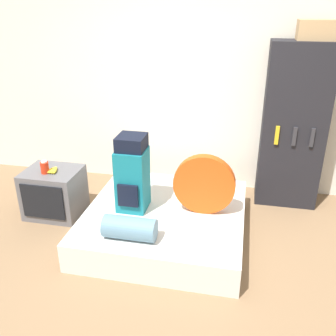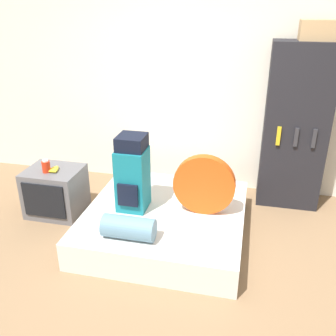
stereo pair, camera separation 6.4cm
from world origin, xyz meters
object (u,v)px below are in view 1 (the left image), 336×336
(bookshelf, at_px, (293,127))
(cardboard_box, at_px, (318,30))
(backpack, at_px, (132,174))
(canister, at_px, (45,167))
(sleeping_roll, at_px, (130,228))
(television, at_px, (54,192))
(tent_bag, at_px, (204,184))

(bookshelf, bearing_deg, cardboard_box, 12.06)
(backpack, relative_size, canister, 5.43)
(sleeping_roll, bearing_deg, bookshelf, 46.77)
(television, bearing_deg, bookshelf, 18.39)
(tent_bag, xyz_separation_m, sleeping_roll, (-0.57, -0.58, -0.19))
(backpack, relative_size, tent_bag, 1.27)
(backpack, xyz_separation_m, sleeping_roll, (0.12, -0.52, -0.26))
(backpack, height_order, canister, backpack)
(cardboard_box, bearing_deg, bookshelf, -167.94)
(bookshelf, height_order, cardboard_box, cardboard_box)
(sleeping_roll, relative_size, canister, 3.33)
(tent_bag, xyz_separation_m, television, (-1.65, 0.10, -0.32))
(backpack, height_order, cardboard_box, cardboard_box)
(television, bearing_deg, cardboard_box, 18.16)
(backpack, distance_m, bookshelf, 1.86)
(backpack, bearing_deg, television, 170.27)
(canister, relative_size, cardboard_box, 0.36)
(television, bearing_deg, canister, -115.09)
(backpack, xyz_separation_m, bookshelf, (1.55, 1.00, 0.26))
(backpack, bearing_deg, sleeping_roll, -76.60)
(sleeping_roll, distance_m, television, 1.28)
(bookshelf, xyz_separation_m, cardboard_box, (0.10, 0.02, 1.01))
(bookshelf, bearing_deg, television, -161.61)
(sleeping_roll, bearing_deg, canister, 150.92)
(tent_bag, distance_m, canister, 1.68)
(tent_bag, relative_size, canister, 4.27)
(backpack, height_order, television, backpack)
(tent_bag, relative_size, bookshelf, 0.33)
(tent_bag, height_order, television, tent_bag)
(sleeping_roll, relative_size, television, 0.79)
(sleeping_roll, bearing_deg, television, 147.70)
(backpack, distance_m, cardboard_box, 2.31)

